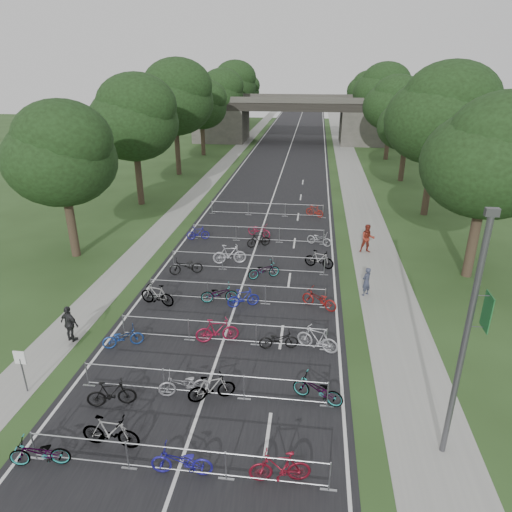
{
  "coord_description": "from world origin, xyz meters",
  "views": [
    {
      "loc": [
        3.71,
        -9.88,
        11.61
      ],
      "look_at": [
        0.55,
        14.79,
        1.1
      ],
      "focal_mm": 32.0,
      "sensor_mm": 36.0,
      "label": 1
    }
  ],
  "objects_px": {
    "overpass_bridge": "(293,119)",
    "lamppost": "(467,339)",
    "bike_1": "(110,432)",
    "pedestrian_c": "(70,324)",
    "park_sign": "(21,364)",
    "pedestrian_a": "(366,282)",
    "pedestrian_b": "(367,239)",
    "bike_0": "(39,453)",
    "bike_2": "(181,462)"
  },
  "relations": [
    {
      "from": "overpass_bridge",
      "to": "bike_1",
      "type": "distance_m",
      "value": 64.3
    },
    {
      "from": "bike_1",
      "to": "pedestrian_b",
      "type": "relative_size",
      "value": 1.03
    },
    {
      "from": "bike_2",
      "to": "pedestrian_b",
      "type": "distance_m",
      "value": 20.28
    },
    {
      "from": "pedestrian_a",
      "to": "lamppost",
      "type": "bearing_deg",
      "value": 54.64
    },
    {
      "from": "bike_0",
      "to": "bike_1",
      "type": "relative_size",
      "value": 0.95
    },
    {
      "from": "bike_2",
      "to": "pedestrian_c",
      "type": "xyz_separation_m",
      "value": [
        -6.97,
        6.49,
        0.37
      ]
    },
    {
      "from": "bike_2",
      "to": "pedestrian_a",
      "type": "bearing_deg",
      "value": 149.32
    },
    {
      "from": "pedestrian_b",
      "to": "overpass_bridge",
      "type": "bearing_deg",
      "value": 93.75
    },
    {
      "from": "bike_1",
      "to": "bike_0",
      "type": "bearing_deg",
      "value": 121.02
    },
    {
      "from": "overpass_bridge",
      "to": "pedestrian_b",
      "type": "height_order",
      "value": "overpass_bridge"
    },
    {
      "from": "pedestrian_b",
      "to": "bike_1",
      "type": "bearing_deg",
      "value": -123.98
    },
    {
      "from": "park_sign",
      "to": "pedestrian_a",
      "type": "xyz_separation_m",
      "value": [
        13.6,
        9.71,
        -0.46
      ]
    },
    {
      "from": "pedestrian_a",
      "to": "park_sign",
      "type": "bearing_deg",
      "value": -7.98
    },
    {
      "from": "bike_1",
      "to": "pedestrian_a",
      "type": "height_order",
      "value": "pedestrian_a"
    },
    {
      "from": "bike_2",
      "to": "pedestrian_b",
      "type": "xyz_separation_m",
      "value": [
        7.28,
        18.92,
        0.46
      ]
    },
    {
      "from": "park_sign",
      "to": "pedestrian_b",
      "type": "relative_size",
      "value": 0.95
    },
    {
      "from": "overpass_bridge",
      "to": "park_sign",
      "type": "relative_size",
      "value": 16.99
    },
    {
      "from": "bike_1",
      "to": "pedestrian_c",
      "type": "distance_m",
      "value": 7.18
    },
    {
      "from": "bike_0",
      "to": "park_sign",
      "type": "bearing_deg",
      "value": -152.35
    },
    {
      "from": "pedestrian_a",
      "to": "pedestrian_b",
      "type": "height_order",
      "value": "pedestrian_b"
    },
    {
      "from": "park_sign",
      "to": "bike_0",
      "type": "distance_m",
      "value": 4.14
    },
    {
      "from": "bike_1",
      "to": "bike_2",
      "type": "relative_size",
      "value": 1.04
    },
    {
      "from": "overpass_bridge",
      "to": "bike_0",
      "type": "xyz_separation_m",
      "value": [
        -4.3,
        -65.21,
        -3.04
      ]
    },
    {
      "from": "bike_0",
      "to": "pedestrian_b",
      "type": "relative_size",
      "value": 0.98
    },
    {
      "from": "pedestrian_b",
      "to": "park_sign",
      "type": "bearing_deg",
      "value": -137.2
    },
    {
      "from": "lamppost",
      "to": "park_sign",
      "type": "bearing_deg",
      "value": 176.22
    },
    {
      "from": "park_sign",
      "to": "bike_1",
      "type": "xyz_separation_m",
      "value": [
        4.37,
        -2.19,
        -0.67
      ]
    },
    {
      "from": "overpass_bridge",
      "to": "lamppost",
      "type": "relative_size",
      "value": 3.78
    },
    {
      "from": "lamppost",
      "to": "pedestrian_c",
      "type": "relative_size",
      "value": 4.71
    },
    {
      "from": "pedestrian_c",
      "to": "pedestrian_b",
      "type": "bearing_deg",
      "value": -119.27
    },
    {
      "from": "bike_2",
      "to": "bike_0",
      "type": "bearing_deg",
      "value": -90.16
    },
    {
      "from": "overpass_bridge",
      "to": "lamppost",
      "type": "height_order",
      "value": "lamppost"
    },
    {
      "from": "bike_1",
      "to": "pedestrian_b",
      "type": "distance_m",
      "value": 20.65
    },
    {
      "from": "lamppost",
      "to": "park_sign",
      "type": "height_order",
      "value": "lamppost"
    },
    {
      "from": "bike_1",
      "to": "pedestrian_c",
      "type": "height_order",
      "value": "pedestrian_c"
    },
    {
      "from": "pedestrian_a",
      "to": "pedestrian_c",
      "type": "relative_size",
      "value": 0.92
    },
    {
      "from": "lamppost",
      "to": "bike_2",
      "type": "xyz_separation_m",
      "value": [
        -8.17,
        -1.98,
        -3.78
      ]
    },
    {
      "from": "bike_0",
      "to": "bike_1",
      "type": "xyz_separation_m",
      "value": [
        1.87,
        1.02,
        0.1
      ]
    },
    {
      "from": "pedestrian_b",
      "to": "pedestrian_c",
      "type": "relative_size",
      "value": 1.1
    },
    {
      "from": "lamppost",
      "to": "bike_0",
      "type": "distance_m",
      "value": 13.37
    },
    {
      "from": "bike_0",
      "to": "pedestrian_c",
      "type": "relative_size",
      "value": 1.08
    },
    {
      "from": "bike_0",
      "to": "lamppost",
      "type": "bearing_deg",
      "value": 89.66
    },
    {
      "from": "lamppost",
      "to": "bike_0",
      "type": "height_order",
      "value": "lamppost"
    },
    {
      "from": "pedestrian_a",
      "to": "pedestrian_c",
      "type": "xyz_separation_m",
      "value": [
        -13.6,
        -6.2,
        0.07
      ]
    },
    {
      "from": "park_sign",
      "to": "lamppost",
      "type": "bearing_deg",
      "value": -3.78
    },
    {
      "from": "bike_1",
      "to": "pedestrian_a",
      "type": "xyz_separation_m",
      "value": [
        9.23,
        11.9,
        0.21
      ]
    },
    {
      "from": "overpass_bridge",
      "to": "pedestrian_b",
      "type": "xyz_separation_m",
      "value": [
        7.44,
        -46.06,
        -2.57
      ]
    },
    {
      "from": "bike_2",
      "to": "pedestrian_b",
      "type": "bearing_deg",
      "value": 155.89
    },
    {
      "from": "pedestrian_c",
      "to": "bike_0",
      "type": "bearing_deg",
      "value": 130.02
    },
    {
      "from": "pedestrian_c",
      "to": "bike_2",
      "type": "bearing_deg",
      "value": 156.63
    }
  ]
}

